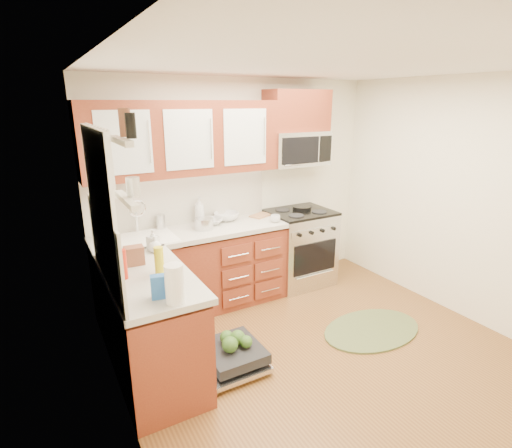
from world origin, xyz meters
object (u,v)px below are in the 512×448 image
rug (372,330)px  skillet (302,208)px  microwave (297,148)px  cutting_board (261,215)px  dishwasher (229,357)px  bowl_a (211,221)px  paper_towel_roll (174,284)px  bowl_b (226,216)px  cup (275,219)px  upper_cabinets (183,138)px  sink (144,250)px  stock_pot (204,224)px  range (299,247)px

rug → skillet: (0.07, 1.37, 0.96)m
microwave → cutting_board: (-0.50, 0.00, -0.77)m
microwave → dishwasher: (-1.54, -1.25, -1.60)m
skillet → bowl_a: (-1.20, 0.06, -0.01)m
cutting_board → paper_towel_roll: bearing=-135.1°
dishwasher → bowl_b: 1.68m
bowl_a → cup: size_ratio=2.37×
cutting_board → bowl_a: size_ratio=0.99×
upper_cabinets → sink: bearing=-163.6°
sink → rug: size_ratio=0.57×
skillet → stock_pot: (-1.34, -0.07, 0.01)m
paper_towel_roll → dishwasher: bearing=30.8°
cutting_board → stock_pot: bearing=-169.8°
paper_towel_roll → cup: paper_towel_roll is taller
rug → skillet: skillet is taller
microwave → bowl_b: (-0.93, 0.05, -0.73)m
microwave → cup: bearing=-148.0°
dishwasher → range: bearing=36.3°
bowl_a → dishwasher: bearing=-107.7°
skillet → stock_pot: size_ratio=1.12×
upper_cabinets → stock_pot: (0.12, -0.17, -0.89)m
sink → range: bearing=0.3°
paper_towel_roll → sink: bearing=84.1°
cutting_board → bowl_b: 0.43m
range → sink: size_ratio=1.53×
stock_pot → cutting_board: (0.78, 0.14, -0.05)m
bowl_a → bowl_b: (0.22, 0.06, 0.01)m
range → microwave: size_ratio=1.25×
rug → paper_towel_roll: paper_towel_roll is taller
dishwasher → skillet: 2.17m
range → microwave: (0.00, 0.12, 1.23)m
sink → cutting_board: bearing=5.2°
microwave → skillet: (0.05, -0.07, -0.73)m
dishwasher → skillet: bearing=36.6°
range → paper_towel_roll: paper_towel_roll is taller
skillet → bowl_b: 0.99m
range → bowl_a: bearing=174.6°
upper_cabinets → rug: size_ratio=1.88×
bowl_b → stock_pot: bearing=-151.7°
dishwasher → bowl_a: size_ratio=2.73×
bowl_a → cup: cup is taller
microwave → paper_towel_roll: microwave is taller
microwave → cup: microwave is taller
upper_cabinets → rug: 2.75m
bowl_b → cup: 0.57m
stock_pot → paper_towel_roll: paper_towel_roll is taller
skillet → cup: size_ratio=2.11×
sink → upper_cabinets: bearing=16.4°
dishwasher → skillet: (1.59, 1.18, 0.87)m
rug → stock_pot: size_ratio=5.37×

